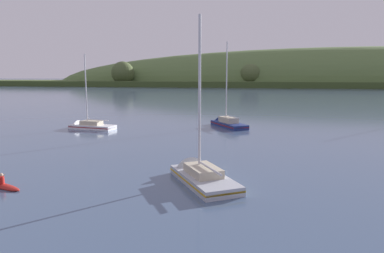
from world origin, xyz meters
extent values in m
cube|color=#3C4E24|center=(0.62, 229.35, 1.68)|extent=(518.97, 79.37, 3.36)
ellipsoid|color=#56703D|center=(44.83, 250.44, 0.00)|extent=(416.50, 88.99, 49.01)
sphere|color=#4C5B33|center=(-98.34, 215.17, 8.42)|extent=(14.48, 14.48, 14.48)
sphere|color=#4C5B33|center=(-18.17, 219.35, 7.55)|extent=(11.98, 11.98, 11.98)
cube|color=white|center=(-21.60, 50.69, 0.03)|extent=(6.25, 2.59, 1.02)
cone|color=white|center=(-24.64, 50.92, 0.03)|extent=(1.68, 2.15, 2.04)
cube|color=maroon|center=(-21.60, 50.69, 0.29)|extent=(6.25, 2.61, 0.11)
cube|color=#BCB299|center=(-21.76, 50.70, 0.80)|extent=(2.85, 1.65, 0.52)
cylinder|color=silver|center=(-22.36, 50.74, 5.13)|extent=(0.15, 0.15, 9.19)
cylinder|color=silver|center=(-20.77, 50.62, 1.21)|extent=(3.20, 0.37, 0.12)
cube|color=navy|center=(-4.56, 57.06, 0.03)|extent=(5.94, 6.81, 1.16)
cone|color=navy|center=(-6.62, 59.78, 0.03)|extent=(2.77, 2.68, 2.18)
cube|color=maroon|center=(-4.56, 57.06, 0.34)|extent=(5.96, 6.82, 0.12)
cube|color=#BCB299|center=(-4.66, 57.20, 0.98)|extent=(3.09, 3.38, 0.73)
cylinder|color=silver|center=(-5.07, 57.74, 6.03)|extent=(0.16, 0.16, 10.84)
cylinder|color=silver|center=(-3.99, 56.32, 1.49)|extent=(2.27, 2.93, 0.13)
cube|color=#ADB2BC|center=(-2.10, 31.78, 0.01)|extent=(5.83, 6.65, 1.14)
cone|color=#ADB2BC|center=(-3.99, 34.35, 0.01)|extent=(2.91, 2.73, 2.43)
cube|color=gold|center=(-2.10, 31.78, 0.32)|extent=(5.85, 6.67, 0.12)
cube|color=#BCB299|center=(-2.19, 31.90, 0.85)|extent=(3.09, 3.34, 0.54)
cylinder|color=silver|center=(-2.57, 32.42, 5.70)|extent=(0.18, 0.18, 10.23)
cylinder|color=silver|center=(-1.58, 31.07, 1.26)|extent=(2.11, 2.79, 0.14)
ellipsoid|color=maroon|center=(-14.24, 27.72, 0.07)|extent=(3.53, 1.59, 0.30)
cylinder|color=#B21E19|center=(-14.24, 27.72, 0.41)|extent=(0.39, 0.39, 0.55)
sphere|color=tan|center=(-14.24, 27.72, 0.80)|extent=(0.22, 0.22, 0.22)
camera|label=1|loc=(2.89, 10.41, 7.01)|focal=32.61mm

